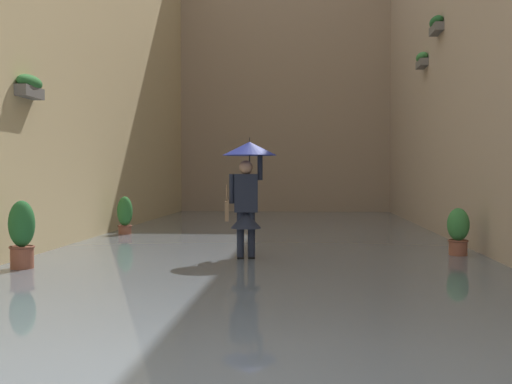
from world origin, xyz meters
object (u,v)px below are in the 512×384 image
(potted_plant_near_right, at_px, (125,216))
(potted_plant_mid_right, at_px, (22,235))
(person_wading, at_px, (247,179))
(potted_plant_near_left, at_px, (458,232))

(potted_plant_near_right, bearing_deg, potted_plant_mid_right, 90.04)
(person_wading, bearing_deg, potted_plant_mid_right, 23.16)
(potted_plant_near_left, bearing_deg, person_wading, 10.41)
(potted_plant_near_right, bearing_deg, person_wading, 129.75)
(person_wading, height_order, potted_plant_near_right, person_wading)
(person_wading, distance_m, potted_plant_near_right, 5.04)
(potted_plant_near_left, xyz_separation_m, potted_plant_mid_right, (6.68, 2.00, 0.09))
(potted_plant_near_right, distance_m, potted_plant_near_left, 7.40)
(potted_plant_near_right, xyz_separation_m, potted_plant_mid_right, (-0.00, 5.17, 0.07))
(potted_plant_mid_right, bearing_deg, potted_plant_near_right, -89.96)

